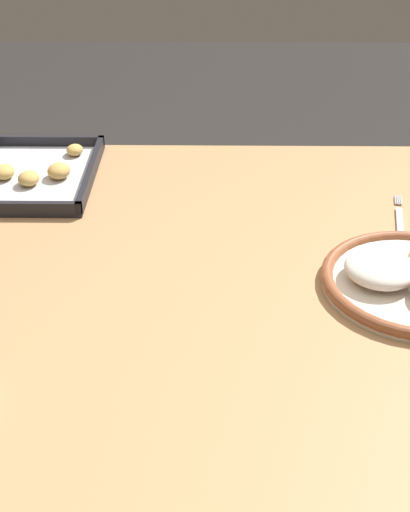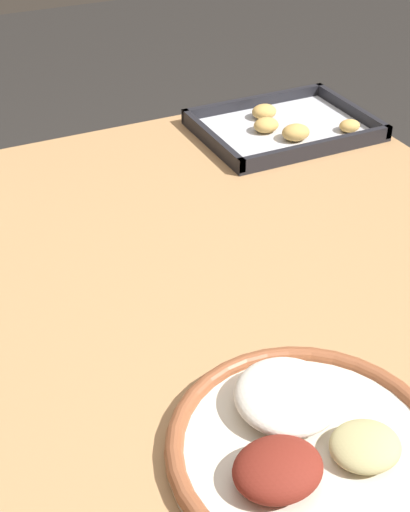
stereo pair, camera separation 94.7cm
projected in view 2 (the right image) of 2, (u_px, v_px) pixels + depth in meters
The scene contains 3 objects.
dining_table at pixel (216, 329), 1.06m from camera, with size 0.99×1.03×0.74m.
dinner_plate at pixel (305, 442), 0.73m from camera, with size 0.29×0.29×0.05m.
baking_tray at pixel (285, 127), 1.36m from camera, with size 0.32×0.24×0.04m.
Camera 2 is at (-0.36, -0.72, 1.33)m, focal length 50.00 mm.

